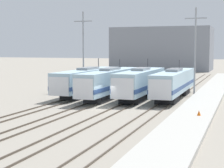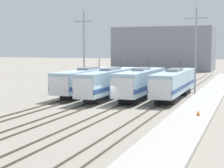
{
  "view_description": "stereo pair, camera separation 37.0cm",
  "coord_description": "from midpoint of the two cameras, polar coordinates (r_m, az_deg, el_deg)",
  "views": [
    {
      "loc": [
        15.52,
        -40.62,
        6.9
      ],
      "look_at": [
        0.08,
        2.66,
        2.49
      ],
      "focal_mm": 60.0,
      "sensor_mm": 36.0,
      "label": 1
    },
    {
      "loc": [
        15.87,
        -40.49,
        6.9
      ],
      "look_at": [
        0.08,
        2.66,
        2.49
      ],
      "focal_mm": 60.0,
      "sensor_mm": 36.0,
      "label": 2
    }
  ],
  "objects": [
    {
      "name": "traffic_cone",
      "position": [
        37.22,
        13.29,
        -4.33
      ],
      "size": [
        0.37,
        0.37,
        0.51
      ],
      "color": "orange",
      "rests_on": "platform"
    },
    {
      "name": "locomotive_far_left",
      "position": [
        55.11,
        -3.57,
        0.49
      ],
      "size": [
        3.1,
        18.79,
        5.31
      ],
      "color": "#232326",
      "rests_on": "ground_plane"
    },
    {
      "name": "rail_pair_center_right",
      "position": [
        43.31,
        1.57,
        -3.59
      ],
      "size": [
        1.51,
        120.0,
        0.15
      ],
      "color": "#4C4238",
      "rests_on": "ground_plane"
    },
    {
      "name": "rail_pair_center_left",
      "position": [
        44.82,
        -3.58,
        -3.29
      ],
      "size": [
        1.51,
        120.0,
        0.15
      ],
      "color": "#4C4238",
      "rests_on": "ground_plane"
    },
    {
      "name": "ground_plane",
      "position": [
        44.03,
        -1.05,
        -3.54
      ],
      "size": [
        400.0,
        400.0,
        0.0
      ],
      "primitive_type": "plane",
      "color": "gray"
    },
    {
      "name": "locomotive_center_left",
      "position": [
        51.52,
        -0.22,
        0.21
      ],
      "size": [
        2.77,
        18.71,
        5.25
      ],
      "color": "#232326",
      "rests_on": "ground_plane"
    },
    {
      "name": "catenary_tower_right",
      "position": [
        54.91,
        12.83,
        5.22
      ],
      "size": [
        3.13,
        0.24,
        12.65
      ],
      "color": "gray",
      "rests_on": "ground_plane"
    },
    {
      "name": "locomotive_center_right",
      "position": [
        50.84,
        4.52,
        0.14
      ],
      "size": [
        3.07,
        16.7,
        5.4
      ],
      "color": "#232326",
      "rests_on": "ground_plane"
    },
    {
      "name": "platform",
      "position": [
        41.4,
        12.99,
        -3.98
      ],
      "size": [
        4.0,
        120.0,
        0.4
      ],
      "color": "#A8A59E",
      "rests_on": "ground_plane"
    },
    {
      "name": "rail_pair_far_right",
      "position": [
        42.17,
        7.04,
        -3.88
      ],
      "size": [
        1.51,
        120.0,
        0.15
      ],
      "color": "#4C4238",
      "rests_on": "ground_plane"
    },
    {
      "name": "depot_building",
      "position": [
        119.97,
        8.04,
        5.32
      ],
      "size": [
        30.49,
        15.23,
        13.35
      ],
      "color": "gray",
      "rests_on": "ground_plane"
    },
    {
      "name": "rail_pair_far_left",
      "position": [
        46.66,
        -8.35,
        -2.99
      ],
      "size": [
        1.51,
        120.0,
        0.15
      ],
      "color": "#4C4238",
      "rests_on": "ground_plane"
    },
    {
      "name": "locomotive_far_right",
      "position": [
        51.82,
        9.62,
        0.11
      ],
      "size": [
        2.97,
        18.51,
        5.2
      ],
      "color": "#232326",
      "rests_on": "ground_plane"
    },
    {
      "name": "catenary_tower_left",
      "position": [
        59.7,
        -4.11,
        5.36
      ],
      "size": [
        3.13,
        0.24,
        12.65
      ],
      "color": "gray",
      "rests_on": "ground_plane"
    }
  ]
}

